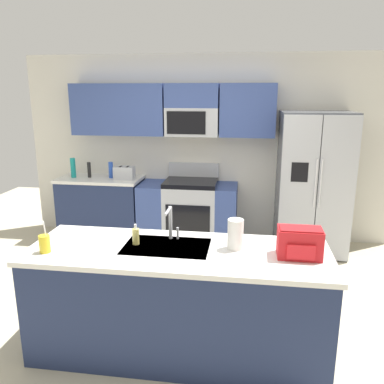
% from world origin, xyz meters
% --- Properties ---
extents(ground_plane, '(9.00, 9.00, 0.00)m').
position_xyz_m(ground_plane, '(0.00, 0.00, 0.00)').
color(ground_plane, beige).
rests_on(ground_plane, ground).
extents(kitchen_wall_unit, '(5.20, 0.43, 2.60)m').
position_xyz_m(kitchen_wall_unit, '(-0.14, 2.08, 1.47)').
color(kitchen_wall_unit, silver).
rests_on(kitchen_wall_unit, ground).
extents(back_counter, '(1.18, 0.63, 0.90)m').
position_xyz_m(back_counter, '(-1.48, 1.80, 0.45)').
color(back_counter, '#1E2A4D').
rests_on(back_counter, ground).
extents(range_oven, '(1.36, 0.61, 1.10)m').
position_xyz_m(range_oven, '(-0.20, 1.80, 0.44)').
color(range_oven, '#B7BABF').
rests_on(range_oven, ground).
extents(refrigerator, '(0.90, 0.76, 1.85)m').
position_xyz_m(refrigerator, '(1.46, 1.73, 0.93)').
color(refrigerator, '#4C4F54').
rests_on(refrigerator, ground).
extents(island_counter, '(2.36, 0.82, 0.90)m').
position_xyz_m(island_counter, '(0.09, -0.61, 0.45)').
color(island_counter, '#1E2A4D').
rests_on(island_counter, ground).
extents(toaster, '(0.28, 0.16, 0.18)m').
position_xyz_m(toaster, '(-1.10, 1.75, 0.99)').
color(toaster, '#B7BABF').
rests_on(toaster, back_counter).
extents(pepper_mill, '(0.05, 0.05, 0.22)m').
position_xyz_m(pepper_mill, '(-1.63, 1.80, 1.01)').
color(pepper_mill, black).
rests_on(pepper_mill, back_counter).
extents(bottle_blue, '(0.06, 0.06, 0.23)m').
position_xyz_m(bottle_blue, '(-1.31, 1.81, 1.01)').
color(bottle_blue, blue).
rests_on(bottle_blue, back_counter).
extents(bottle_teal, '(0.07, 0.07, 0.28)m').
position_xyz_m(bottle_teal, '(-1.85, 1.76, 1.04)').
color(bottle_teal, teal).
rests_on(bottle_teal, back_counter).
extents(sink_faucet, '(0.08, 0.21, 0.28)m').
position_xyz_m(sink_faucet, '(-0.01, -0.42, 1.07)').
color(sink_faucet, '#B7BABF').
rests_on(sink_faucet, island_counter).
extents(drink_cup_yellow, '(0.08, 0.08, 0.26)m').
position_xyz_m(drink_cup_yellow, '(-0.91, -0.81, 0.97)').
color(drink_cup_yellow, yellow).
rests_on(drink_cup_yellow, island_counter).
extents(soap_dispenser, '(0.06, 0.06, 0.17)m').
position_xyz_m(soap_dispenser, '(-0.26, -0.55, 0.97)').
color(soap_dispenser, '#D8CC66').
rests_on(soap_dispenser, island_counter).
extents(paper_towel_roll, '(0.12, 0.12, 0.24)m').
position_xyz_m(paper_towel_roll, '(0.53, -0.53, 1.02)').
color(paper_towel_roll, white).
rests_on(paper_towel_roll, island_counter).
extents(backpack, '(0.32, 0.22, 0.23)m').
position_xyz_m(backpack, '(1.01, -0.62, 1.02)').
color(backpack, red).
rests_on(backpack, island_counter).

